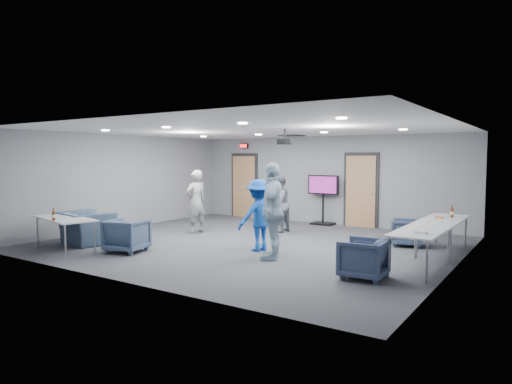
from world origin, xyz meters
The scene contains 28 objects.
floor centered at (0.00, 0.00, 0.00)m, with size 9.00×9.00×0.00m, color #37383E.
ceiling centered at (0.00, 0.00, 2.70)m, with size 9.00×9.00×0.00m, color silver.
wall_back centered at (0.00, 4.00, 1.35)m, with size 9.00×0.02×2.70m, color gray.
wall_front centered at (0.00, -4.00, 1.35)m, with size 9.00×0.02×2.70m, color gray.
wall_left centered at (-4.50, 0.00, 1.35)m, with size 0.02×8.00×2.70m, color gray.
wall_right centered at (4.50, 0.00, 1.35)m, with size 0.02×8.00×2.70m, color gray.
door_left centered at (-3.00, 3.95, 1.07)m, with size 1.06×0.17×2.24m.
door_right centered at (1.20, 3.95, 1.07)m, with size 1.06×0.17×2.24m.
exit_sign centered at (-3.00, 3.93, 2.45)m, with size 0.32×0.08×0.16m.
hvac_diffuser centered at (-0.50, 2.80, 2.69)m, with size 0.60×0.60×0.03m, color black.
downlights centered at (0.00, 0.00, 2.68)m, with size 6.18×3.78×0.02m.
person_a centered at (-2.14, 0.44, 0.85)m, with size 0.62×0.41×1.71m, color #939693.
person_b centered at (-0.32, 1.76, 0.79)m, with size 0.77×0.60×1.58m, color slate.
person_c centered at (1.29, -1.17, 0.97)m, with size 1.14×0.47×1.94m, color #9EB9CB.
person_d centered at (0.61, -0.64, 0.78)m, with size 1.01×0.58×1.57m, color #1949A5.
chair_right_a centered at (3.16, 1.71, 0.31)m, with size 0.67×0.69×0.63m, color #36445E.
chair_right_c centered at (3.35, -1.61, 0.34)m, with size 0.72×0.74×0.68m, color #384460.
chair_front_a centered at (-1.70, -2.33, 0.36)m, with size 0.77×0.79×0.72m, color #3E506C.
chair_front_b centered at (-3.25, -2.24, 0.38)m, with size 1.17×1.02×0.76m, color #3A4D65.
table_right_a centered at (4.00, 1.43, 0.69)m, with size 0.80×1.92×0.73m.
table_right_b centered at (4.00, -0.47, 0.69)m, with size 0.78×1.88×0.73m.
table_front_left centered at (-2.93, -3.00, 0.69)m, with size 1.95×1.16×0.73m.
bottle_front centered at (-2.69, -3.40, 0.83)m, with size 0.07×0.07×0.27m.
bottle_right centered at (4.12, 1.72, 0.83)m, with size 0.07×0.07×0.28m.
snack_box centered at (3.91, 1.44, 0.75)m, with size 0.16×0.11×0.04m, color #D36034.
wrapper centered at (4.09, -0.84, 0.75)m, with size 0.20×0.13×0.04m, color silver.
tv_stand centered at (0.08, 3.75, 0.86)m, with size 0.99×0.47×1.51m.
projector centered at (0.85, 0.06, 2.41)m, with size 0.38×0.35×0.35m.
Camera 1 is at (6.02, -8.92, 2.02)m, focal length 32.00 mm.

